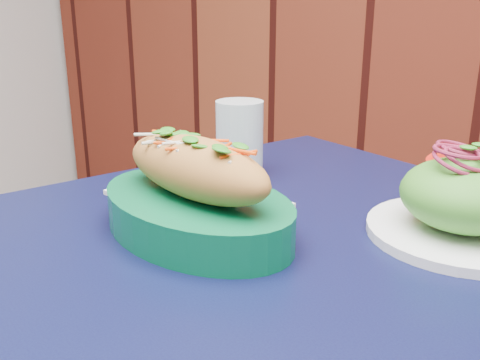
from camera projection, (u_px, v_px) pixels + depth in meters
The scene contains 4 objects.
cafe_table at pixel (291, 316), 0.64m from camera, with size 1.02×1.02×0.75m.
banh_mi_basket at pixel (196, 194), 0.64m from camera, with size 0.31×0.24×0.13m.
salad_plate at pixel (465, 202), 0.63m from camera, with size 0.22×0.22×0.12m.
water_glass at pixel (240, 139), 0.86m from camera, with size 0.08×0.08×0.12m, color silver.
Camera 1 is at (-0.06, 1.09, 1.02)m, focal length 40.00 mm.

